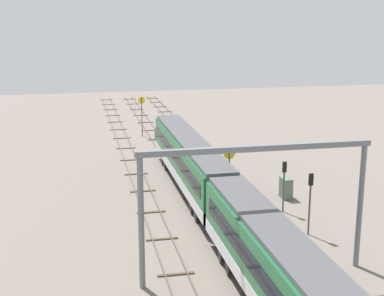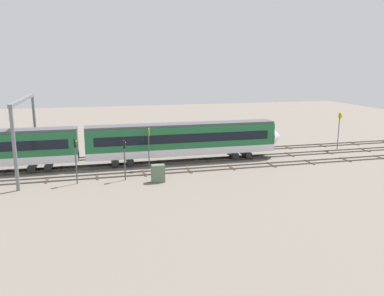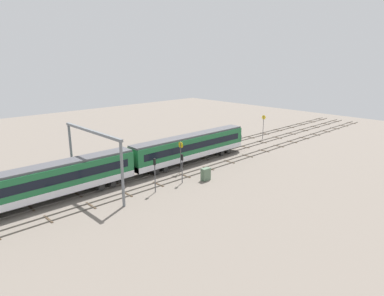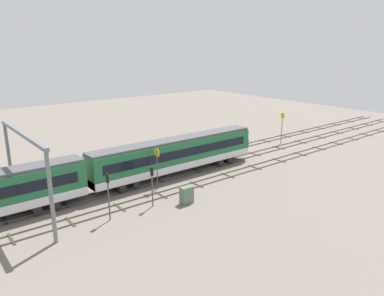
{
  "view_description": "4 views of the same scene",
  "coord_description": "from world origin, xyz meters",
  "px_view_note": "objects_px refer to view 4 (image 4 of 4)",
  "views": [
    {
      "loc": [
        -45.71,
        10.08,
        16.14
      ],
      "look_at": [
        5.8,
        -0.87,
        3.22
      ],
      "focal_mm": 51.17,
      "sensor_mm": 36.0,
      "label": 1
    },
    {
      "loc": [
        -7.8,
        -46.75,
        12.15
      ],
      "look_at": [
        3.61,
        -1.91,
        2.14
      ],
      "focal_mm": 35.97,
      "sensor_mm": 36.0,
      "label": 2
    },
    {
      "loc": [
        -35.78,
        -40.84,
        17.72
      ],
      "look_at": [
        1.68,
        -1.48,
        3.12
      ],
      "focal_mm": 31.47,
      "sensor_mm": 36.0,
      "label": 3
    },
    {
      "loc": [
        -23.99,
        -36.77,
        16.34
      ],
      "look_at": [
        6.51,
        1.3,
        2.76
      ],
      "focal_mm": 34.2,
      "sensor_mm": 36.0,
      "label": 4
    }
  ],
  "objects_px": {
    "overhead_gantry": "(25,156)",
    "signal_light_trackside_approach": "(108,190)",
    "relay_cabinet": "(187,195)",
    "speed_sign_mid_trackside": "(157,162)",
    "speed_sign_near_foreground": "(282,124)",
    "signal_light_trackside_departure": "(152,181)"
  },
  "relations": [
    {
      "from": "speed_sign_near_foreground",
      "to": "signal_light_trackside_departure",
      "type": "bearing_deg",
      "value": -165.81
    },
    {
      "from": "speed_sign_near_foreground",
      "to": "signal_light_trackside_approach",
      "type": "height_order",
      "value": "speed_sign_near_foreground"
    },
    {
      "from": "speed_sign_near_foreground",
      "to": "signal_light_trackside_departure",
      "type": "distance_m",
      "value": 32.58
    },
    {
      "from": "speed_sign_near_foreground",
      "to": "speed_sign_mid_trackside",
      "type": "relative_size",
      "value": 1.09
    },
    {
      "from": "overhead_gantry",
      "to": "speed_sign_mid_trackside",
      "type": "relative_size",
      "value": 2.96
    },
    {
      "from": "overhead_gantry",
      "to": "signal_light_trackside_departure",
      "type": "distance_m",
      "value": 12.62
    },
    {
      "from": "signal_light_trackside_approach",
      "to": "relay_cabinet",
      "type": "relative_size",
      "value": 2.56
    },
    {
      "from": "signal_light_trackside_departure",
      "to": "relay_cabinet",
      "type": "relative_size",
      "value": 2.33
    },
    {
      "from": "overhead_gantry",
      "to": "relay_cabinet",
      "type": "bearing_deg",
      "value": -28.73
    },
    {
      "from": "speed_sign_near_foreground",
      "to": "signal_light_trackside_departure",
      "type": "xyz_separation_m",
      "value": [
        -31.58,
        -7.99,
        -0.65
      ]
    },
    {
      "from": "relay_cabinet",
      "to": "speed_sign_mid_trackside",
      "type": "bearing_deg",
      "value": 91.91
    },
    {
      "from": "signal_light_trackside_approach",
      "to": "relay_cabinet",
      "type": "distance_m",
      "value": 8.72
    },
    {
      "from": "overhead_gantry",
      "to": "speed_sign_mid_trackside",
      "type": "xyz_separation_m",
      "value": [
        13.7,
        -2.22,
        -2.88
      ]
    },
    {
      "from": "speed_sign_mid_trackside",
      "to": "signal_light_trackside_approach",
      "type": "xyz_separation_m",
      "value": [
        -8.13,
        -3.92,
        -0.19
      ]
    },
    {
      "from": "overhead_gantry",
      "to": "relay_cabinet",
      "type": "height_order",
      "value": "overhead_gantry"
    },
    {
      "from": "speed_sign_near_foreground",
      "to": "signal_light_trackside_departure",
      "type": "relative_size",
      "value": 1.24
    },
    {
      "from": "overhead_gantry",
      "to": "signal_light_trackside_approach",
      "type": "distance_m",
      "value": 8.84
    },
    {
      "from": "overhead_gantry",
      "to": "signal_light_trackside_departure",
      "type": "height_order",
      "value": "overhead_gantry"
    },
    {
      "from": "signal_light_trackside_departure",
      "to": "speed_sign_mid_trackside",
      "type": "bearing_deg",
      "value": 50.68
    },
    {
      "from": "speed_sign_near_foreground",
      "to": "signal_light_trackside_approach",
      "type": "bearing_deg",
      "value": -167.55
    },
    {
      "from": "signal_light_trackside_departure",
      "to": "relay_cabinet",
      "type": "xyz_separation_m",
      "value": [
        3.32,
        -1.56,
        -1.93
      ]
    },
    {
      "from": "speed_sign_mid_trackside",
      "to": "signal_light_trackside_approach",
      "type": "relative_size",
      "value": 1.04
    }
  ]
}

